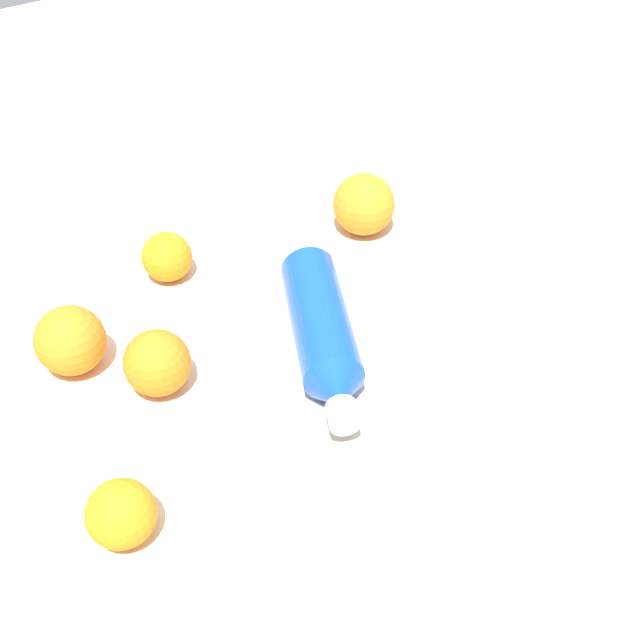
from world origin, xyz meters
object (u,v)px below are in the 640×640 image
Objects in this scene: orange_0 at (157,363)px; orange_2 at (167,257)px; orange_4 at (364,204)px; orange_1 at (70,340)px; orange_3 at (121,514)px; water_bottle at (323,333)px.

orange_0 reaches higher than orange_2.
orange_2 is at bearing -118.80° from orange_0.
orange_0 is at bearing 17.93° from orange_4.
orange_1 is at bearing 29.01° from orange_2.
orange_4 reaches higher than orange_3.
orange_2 is at bearing -122.16° from orange_3.
orange_2 is at bearing -150.99° from orange_1.
orange_1 is at bearing 4.40° from orange_4.
orange_1 reaches higher than orange_0.
orange_1 is 0.24m from orange_3.
orange_4 reaches higher than orange_0.
orange_0 is 0.93× the size of orange_1.
orange_0 is 1.15× the size of orange_2.
orange_0 is at bearing -125.66° from orange_3.
orange_2 is at bearing -135.30° from water_bottle.
orange_4 is (-0.18, -0.17, 0.01)m from water_bottle.
orange_3 reaches higher than orange_2.
water_bottle is at bearing 43.20° from orange_4.
orange_0 is at bearing 61.20° from orange_2.
orange_4 is at bearing -175.60° from orange_1.
orange_4 is at bearing 158.30° from water_bottle.
water_bottle is 3.04× the size of orange_4.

